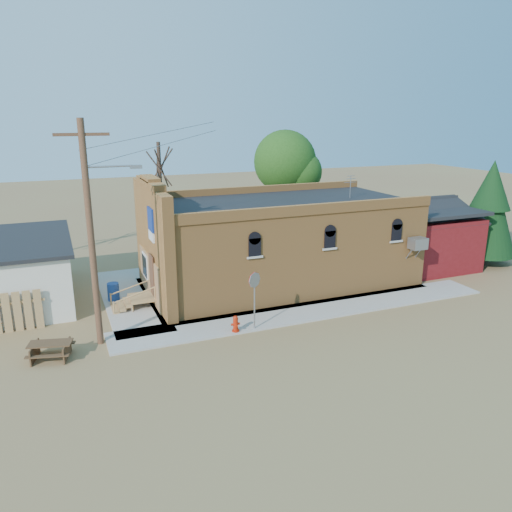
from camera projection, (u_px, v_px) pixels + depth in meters
name	position (u px, v px, depth m)	size (l,w,h in m)	color
ground	(292.00, 324.00, 22.55)	(120.00, 120.00, 0.00)	brown
sidewalk_south	(311.00, 311.00, 23.89)	(19.00, 2.20, 0.08)	#9E9991
sidewalk_west	(130.00, 298.00, 25.59)	(2.60, 10.00, 0.08)	#9E9991
brick_bar	(275.00, 243.00, 27.41)	(16.40, 7.97, 6.30)	#BF783A
red_shed	(419.00, 229.00, 31.04)	(5.40, 6.40, 4.30)	#601012
utility_pole	(92.00, 230.00, 19.35)	(3.12, 0.26, 9.00)	#462B1C
tree_bare_near	(159.00, 167.00, 31.42)	(2.80, 2.80, 7.65)	#433226
tree_leafy	(285.00, 162.00, 35.16)	(4.40, 4.40, 8.15)	#433226
evergreen_tree	(489.00, 206.00, 30.77)	(3.60, 3.60, 6.50)	#433226
fire_hydrant	(236.00, 324.00, 21.45)	(0.41, 0.39, 0.73)	#A91E09
stop_sign	(254.00, 285.00, 21.33)	(0.64, 0.38, 2.58)	gray
trash_barrel	(113.00, 292.00, 25.09)	(0.58, 0.58, 0.89)	navy
picnic_table	(51.00, 348.00, 19.19)	(1.85, 1.56, 0.67)	#4D331E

